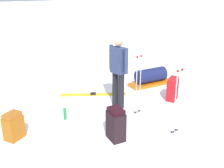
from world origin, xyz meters
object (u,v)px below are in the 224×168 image
ski_pair_near (93,94)px  backpack_bright (172,89)px  skier_standing (118,69)px  backpack_large_dark (116,124)px  gear_sled (151,77)px  ski_poles_planted_near (177,99)px  thermos_bottle (65,114)px  ski_poles_planted_far (138,83)px  backpack_small_spare (14,126)px

ski_pair_near → backpack_bright: size_ratio=2.81×
ski_pair_near → backpack_bright: bearing=147.6°
skier_standing → ski_pair_near: skier_standing is taller
skier_standing → backpack_bright: skier_standing is taller
backpack_large_dark → gear_sled: backpack_large_dark is taller
ski_poles_planted_near → thermos_bottle: ski_poles_planted_near is taller
backpack_bright → backpack_large_dark: bearing=28.1°
skier_standing → backpack_bright: bearing=172.3°
backpack_large_dark → ski_poles_planted_near: 1.26m
backpack_bright → ski_poles_planted_near: bearing=56.2°
ski_poles_planted_far → backpack_small_spare: bearing=-0.8°
ski_pair_near → ski_poles_planted_far: size_ratio=1.22×
backpack_small_spare → ski_poles_planted_far: 2.70m
ski_pair_near → backpack_small_spare: (2.11, 1.41, 0.25)m
thermos_bottle → ski_poles_planted_far: bearing=165.7°
backpack_large_dark → backpack_bright: size_ratio=1.08×
backpack_small_spare → backpack_bright: bearing=-175.4°
backpack_bright → ski_poles_planted_far: (1.19, 0.34, 0.47)m
backpack_bright → ski_poles_planted_far: size_ratio=0.43×
ski_pair_near → backpack_small_spare: 2.55m
backpack_bright → skier_standing: bearing=-7.7°
backpack_bright → ski_poles_planted_far: ski_poles_planted_far is taller
skier_standing → thermos_bottle: skier_standing is taller
ski_poles_planted_far → gear_sled: 2.02m
backpack_small_spare → ski_poles_planted_near: bearing=159.4°
backpack_large_dark → thermos_bottle: backpack_large_dark is taller
skier_standing → backpack_small_spare: size_ratio=3.16×
skier_standing → ski_poles_planted_near: (-0.49, 1.59, -0.21)m
skier_standing → gear_sled: bearing=-147.3°
backpack_small_spare → ski_poles_planted_far: size_ratio=0.39×
skier_standing → backpack_large_dark: size_ratio=2.65×
backpack_small_spare → thermos_bottle: size_ratio=2.07×
ski_pair_near → ski_poles_planted_far: bearing=110.5°
skier_standing → gear_sled: 1.91m
ski_poles_planted_far → thermos_bottle: size_ratio=5.26×
backpack_small_spare → thermos_bottle: (-1.08, -0.36, -0.13)m
ski_pair_near → ski_poles_planted_near: ski_poles_planted_near is taller
skier_standing → backpack_bright: (-1.42, 0.19, -0.66)m
thermos_bottle → backpack_bright: bearing=178.8°
ski_poles_planted_near → ski_poles_planted_far: ski_poles_planted_far is taller
ski_pair_near → thermos_bottle: (1.03, 1.04, 0.12)m
backpack_large_dark → ski_poles_planted_far: (-0.89, -0.77, 0.44)m
ski_pair_near → skier_standing: bearing=108.7°
gear_sled → thermos_bottle: gear_sled is taller
backpack_small_spare → thermos_bottle: backpack_small_spare is taller
skier_standing → backpack_small_spare: 2.57m
skier_standing → ski_poles_planted_far: (-0.23, 0.54, -0.20)m
skier_standing → backpack_large_dark: (0.66, 1.30, -0.64)m
skier_standing → ski_poles_planted_near: skier_standing is taller
backpack_small_spare → ski_pair_near: bearing=-146.4°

